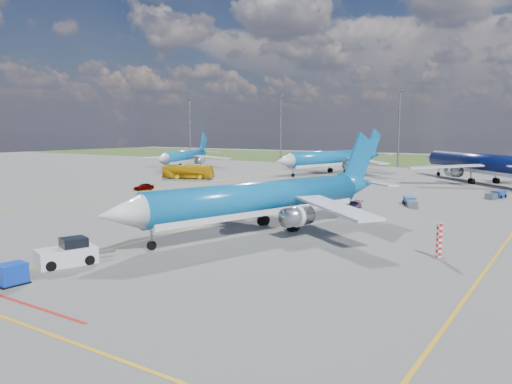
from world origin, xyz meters
The scene contains 18 objects.
ground centered at (0.00, 0.00, 0.00)m, with size 400.00×400.00×0.00m, color #595956.
grass_strip centered at (0.00, 150.00, 0.00)m, with size 400.00×80.00×0.01m, color #2D4719.
taxiway_lines centered at (0.17, 27.70, 0.01)m, with size 60.25×160.00×0.02m.
floodlight_masts centered at (10.00, 110.00, 12.56)m, with size 202.20×0.50×22.70m.
warning_post centered at (26.00, 8.00, 1.50)m, with size 0.50×0.50×3.00m, color red.
bg_jet_nw centered at (-60.41, 73.12, 0.00)m, with size 28.19×37.00×9.69m, color #0B61A3, non-canonical shape.
bg_jet_nnw centered at (-17.05, 79.20, 0.00)m, with size 31.67×41.56×10.88m, color #0B61A3, non-canonical shape.
bg_jet_n centered at (17.05, 76.49, 0.00)m, with size 33.76×44.31×11.61m, color #070E3B, non-canonical shape.
main_airliner centered at (7.11, 9.11, 0.00)m, with size 29.79×39.10×10.24m, color #0B61A3, non-canonical shape.
pushback_tug centered at (1.37, -10.68, 0.87)m, with size 3.73×6.41×2.15m.
uld_container centered at (2.54, -16.16, 0.74)m, with size 1.49×1.86×1.49m, color #0D37BF.
apron_bus centered at (-38.18, 49.37, 1.59)m, with size 2.68×11.44×3.19m, color #D5A00C.
service_car_a centered at (-30.65, 28.56, 0.63)m, with size 1.49×3.72×1.27m, color #999999.
service_car_b centered at (-4.16, 34.94, 0.69)m, with size 2.28×4.94×1.37m, color #999999.
service_car_c centered at (9.24, 27.97, 0.60)m, with size 1.69×4.15×1.20m, color #999999.
baggage_tug_w centered at (15.24, 36.54, 0.54)m, with size 3.42×5.27×1.16m.
baggage_tug_c centered at (-10.48, 44.15, 0.48)m, with size 1.41×4.62×1.03m.
baggage_tug_e centered at (24.39, 52.11, 0.52)m, with size 2.63×5.16×1.12m.
Camera 1 is at (35.84, -35.20, 10.85)m, focal length 35.00 mm.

